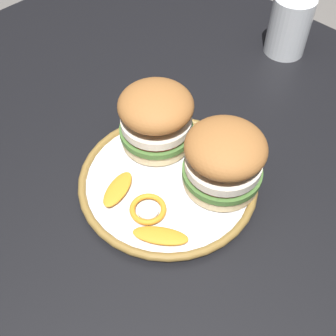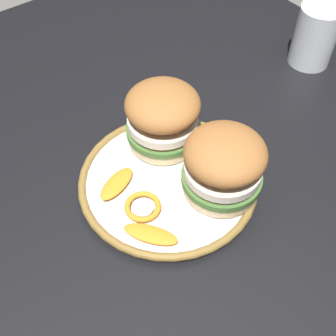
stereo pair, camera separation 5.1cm
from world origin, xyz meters
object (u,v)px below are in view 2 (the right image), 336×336
object	(u,v)px
dinner_plate	(168,181)
sandwich_half_right	(224,164)
drinking_glass	(314,40)
sandwich_half_left	(163,116)
dining_table	(184,216)

from	to	relation	value
dinner_plate	sandwich_half_right	world-z (taller)	sandwich_half_right
dinner_plate	drinking_glass	world-z (taller)	drinking_glass
sandwich_half_left	drinking_glass	xyz separation A→B (m)	(-0.01, 0.36, -0.02)
dining_table	dinner_plate	distance (m)	0.11
dinner_plate	sandwich_half_right	xyz separation A→B (m)	(0.06, 0.05, 0.06)
dinner_plate	sandwich_half_left	bearing A→B (deg)	147.95
dining_table	dinner_plate	xyz separation A→B (m)	(-0.01, -0.03, 0.11)
dinner_plate	sandwich_half_right	size ratio (longest dim) A/B	2.32
dining_table	drinking_glass	bearing A→B (deg)	102.36
dining_table	dinner_plate	size ratio (longest dim) A/B	4.63
dining_table	drinking_glass	size ratio (longest dim) A/B	11.00
sandwich_half_right	sandwich_half_left	bearing A→B (deg)	-176.07
dinner_plate	drinking_glass	xyz separation A→B (m)	(-0.07, 0.40, 0.04)
dining_table	drinking_glass	distance (m)	0.41
sandwich_half_left	dining_table	bearing A→B (deg)	-11.91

